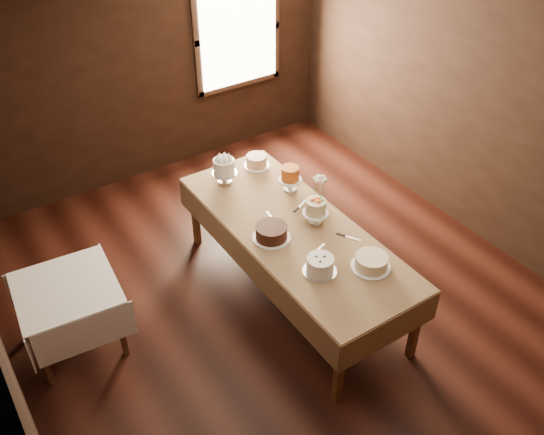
{
  "coord_description": "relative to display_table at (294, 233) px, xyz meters",
  "views": [
    {
      "loc": [
        -2.45,
        -3.5,
        4.34
      ],
      "look_at": [
        0.0,
        0.2,
        0.95
      ],
      "focal_mm": 39.29,
      "sensor_mm": 36.0,
      "label": 1
    }
  ],
  "objects": [
    {
      "name": "flower_bouquet",
      "position": [
        0.42,
        0.17,
        0.31
      ],
      "size": [
        0.14,
        0.14,
        0.2
      ],
      "primitive_type": null,
      "color": "white",
      "rests_on": "flower_vase"
    },
    {
      "name": "cake_speckled",
      "position": [
        0.28,
        1.12,
        0.13
      ],
      "size": [
        0.3,
        0.3,
        0.13
      ],
      "color": "white",
      "rests_on": "display_table"
    },
    {
      "name": "cake_flowers",
      "position": [
        0.22,
        -0.03,
        0.18
      ],
      "size": [
        0.25,
        0.25,
        0.26
      ],
      "color": "white",
      "rests_on": "display_table"
    },
    {
      "name": "cake_caramel",
      "position": [
        0.33,
        0.55,
        0.18
      ],
      "size": [
        0.25,
        0.25,
        0.28
      ],
      "color": "white",
      "rests_on": "display_table"
    },
    {
      "name": "side_table",
      "position": [
        -2.05,
        0.56,
        -0.15
      ],
      "size": [
        0.92,
        0.92,
        0.72
      ],
      "rotation": [
        0.0,
        0.0,
        -0.09
      ],
      "color": "#4F2E1A",
      "rests_on": "ground"
    },
    {
      "name": "flower_vase",
      "position": [
        0.42,
        0.17,
        0.12
      ],
      "size": [
        0.14,
        0.14,
        0.12
      ],
      "primitive_type": "imported",
      "rotation": [
        0.0,
        0.0,
        1.81
      ],
      "color": "#2D2823",
      "rests_on": "display_table"
    },
    {
      "name": "window",
      "position": [
        1.14,
        2.88,
        0.82
      ],
      "size": [
        1.1,
        0.05,
        1.3
      ],
      "primitive_type": "cube",
      "color": "#FFEABF",
      "rests_on": "wall_back"
    },
    {
      "name": "cake_chocolate",
      "position": [
        -0.26,
        -0.0,
        0.13
      ],
      "size": [
        0.38,
        0.38,
        0.14
      ],
      "color": "white",
      "rests_on": "display_table"
    },
    {
      "name": "cake_server_d",
      "position": [
        0.29,
        0.27,
        0.07
      ],
      "size": [
        0.23,
        0.12,
        0.01
      ],
      "primitive_type": "cube",
      "rotation": [
        0.0,
        0.0,
        0.43
      ],
      "color": "silver",
      "rests_on": "display_table"
    },
    {
      "name": "cake_server_a",
      "position": [
        0.02,
        -0.37,
        0.07
      ],
      "size": [
        0.23,
        0.11,
        0.01
      ],
      "primitive_type": "cube",
      "rotation": [
        0.0,
        0.0,
        0.37
      ],
      "color": "silver",
      "rests_on": "display_table"
    },
    {
      "name": "display_table",
      "position": [
        0.0,
        0.0,
        0.0
      ],
      "size": [
        1.06,
        2.72,
        0.84
      ],
      "rotation": [
        0.0,
        0.0,
        0.0
      ],
      "color": "#4F2E1A",
      "rests_on": "ground"
    },
    {
      "name": "cake_server_c",
      "position": [
        -0.09,
        0.29,
        0.07
      ],
      "size": [
        0.06,
        0.24,
        0.01
      ],
      "primitive_type": "cube",
      "rotation": [
        0.0,
        0.0,
        1.43
      ],
      "color": "silver",
      "rests_on": "display_table"
    },
    {
      "name": "wall_right",
      "position": [
        2.34,
        -0.06,
        0.62
      ],
      "size": [
        0.02,
        6.0,
        2.8
      ],
      "primitive_type": "cube",
      "color": "black",
      "rests_on": "ground"
    },
    {
      "name": "cake_cream",
      "position": [
        0.24,
        -0.82,
        0.12
      ],
      "size": [
        0.35,
        0.35,
        0.12
      ],
      "color": "white",
      "rests_on": "display_table"
    },
    {
      "name": "floor",
      "position": [
        -0.16,
        -0.06,
        -0.78
      ],
      "size": [
        5.0,
        6.0,
        0.01
      ],
      "primitive_type": "cube",
      "color": "black",
      "rests_on": "ground"
    },
    {
      "name": "cake_meringue",
      "position": [
        -0.16,
        1.04,
        0.19
      ],
      "size": [
        0.27,
        0.27,
        0.28
      ],
      "color": "silver",
      "rests_on": "display_table"
    },
    {
      "name": "wall_back",
      "position": [
        -0.16,
        2.94,
        0.62
      ],
      "size": [
        5.0,
        0.02,
        2.8
      ],
      "primitive_type": "cube",
      "color": "black",
      "rests_on": "ground"
    },
    {
      "name": "cake_server_b",
      "position": [
        0.36,
        -0.43,
        0.07
      ],
      "size": [
        0.15,
        0.22,
        0.01
      ],
      "primitive_type": "cube",
      "rotation": [
        0.0,
        0.0,
        -1.02
      ],
      "color": "silver",
      "rests_on": "display_table"
    },
    {
      "name": "ceiling",
      "position": [
        -0.16,
        -0.06,
        2.02
      ],
      "size": [
        5.0,
        6.0,
        0.01
      ],
      "primitive_type": "cube",
      "color": "beige",
      "rests_on": "wall_back"
    },
    {
      "name": "cake_swirl",
      "position": [
        -0.17,
        -0.62,
        0.14
      ],
      "size": [
        0.32,
        0.32,
        0.15
      ],
      "color": "silver",
      "rests_on": "display_table"
    }
  ]
}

